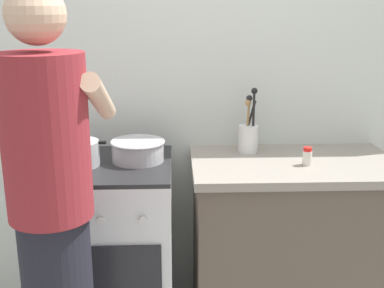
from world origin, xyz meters
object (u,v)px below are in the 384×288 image
Objects in this scene: mixing_bowl at (138,150)px; spice_bottle at (307,157)px; utensil_crock at (248,135)px; person at (53,225)px; stove_range at (112,248)px; pot at (77,153)px.

spice_bottle is at bearing -6.86° from mixing_bowl.
person reaches higher than utensil_crock.
mixing_bowl is 0.69m from person.
pot reaches higher than stove_range.
stove_range is 0.73m from person.
pot is 1.08m from spice_bottle.
pot is at bearing -167.49° from utensil_crock.
pot is at bearing 178.02° from spice_bottle.
mixing_bowl is at bearing -167.20° from utensil_crock.
utensil_crock is (0.56, 0.13, 0.03)m from mixing_bowl.
person is at bearing -112.86° from mixing_bowl.
mixing_bowl is (0.14, 0.04, 0.51)m from stove_range.
mixing_bowl is 0.16× the size of person.
stove_range is 3.27× the size of pot.
person is (-0.13, -0.60, 0.41)m from stove_range.
person is at bearing -153.44° from spice_bottle.
pot is 3.16× the size of spice_bottle.
person reaches higher than stove_range.
stove_range is at bearing 9.60° from pot.
utensil_crock is at bearing 137.93° from spice_bottle.
person is at bearing -137.35° from utensil_crock.
pot is at bearing -168.08° from mixing_bowl.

